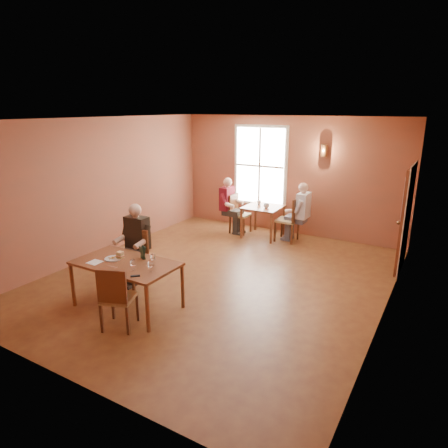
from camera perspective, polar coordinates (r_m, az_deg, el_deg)
The scene contains 29 objects.
ground at distance 7.83m, azimuth -0.74°, elevation -7.75°, with size 6.00×7.00×0.01m, color brown.
wall_back at distance 10.44m, azimuth 9.24°, elevation 6.81°, with size 6.00×0.04×3.00m, color brown.
wall_front at distance 4.84m, azimuth -22.81°, elevation -5.62°, with size 6.00×0.04×3.00m, color brown.
wall_left at distance 9.23m, azimuth -17.03°, elevation 5.05°, with size 0.04×7.00×3.00m, color brown.
wall_right at distance 6.39m, azimuth 22.93°, elevation -0.41°, with size 0.04×7.00×3.00m, color brown.
ceiling at distance 7.15m, azimuth -0.84°, elevation 14.76°, with size 6.00×7.00×0.04m, color white.
window at distance 10.68m, azimuth 5.15°, elevation 8.25°, with size 1.36×0.10×1.96m, color white.
door at distance 8.72m, azimuth 24.36°, elevation 0.61°, with size 0.12×1.04×2.10m, color maroon.
wall_sconce at distance 9.97m, azimuth 14.10°, elevation 10.15°, with size 0.16×0.16×0.28m, color brown.
main_table at distance 6.82m, azimuth -13.65°, elevation -8.42°, with size 1.69×0.95×0.79m, color brown, non-canonical shape.
chair_diner_main at distance 7.52m, azimuth -13.08°, elevation -4.92°, with size 0.46×0.46×1.05m, color brown, non-canonical shape.
diner_main at distance 7.43m, azimuth -13.34°, elevation -3.56°, with size 0.58×0.58×1.45m, color black, non-canonical shape.
chair_empty at distance 6.22m, azimuth -14.82°, elevation -9.97°, with size 0.44×0.44×1.00m, color #3F230E, non-canonical shape.
plate_food at distance 6.85m, azimuth -15.56°, elevation -4.72°, with size 0.28×0.28×0.04m, color white.
sandwich at distance 6.80m, azimuth -14.60°, elevation -4.45°, with size 0.09×0.09×0.11m, color tan.
goblet_a at distance 6.44m, azimuth -10.11°, elevation -4.97°, with size 0.08×0.08×0.20m, color white, non-canonical shape.
goblet_b at distance 6.18m, azimuth -10.48°, elevation -5.93°, with size 0.08×0.08×0.19m, color white, non-canonical shape.
goblet_c at distance 6.28m, azimuth -12.90°, elevation -5.70°, with size 0.08×0.08×0.19m, color white, non-canonical shape.
menu_stand at distance 6.72m, azimuth -11.55°, elevation -4.02°, with size 0.13×0.06×0.21m, color #203B2A.
knife at distance 6.53m, azimuth -15.68°, elevation -5.92°, with size 0.20×0.02×0.00m, color white.
napkin at distance 6.80m, azimuth -17.98°, elevation -5.21°, with size 0.20×0.20×0.01m, color white.
sunglasses at distance 6.11m, azimuth -12.55°, elevation -7.23°, with size 0.14×0.04×0.02m, color black.
second_table at distance 10.20m, azimuth 5.58°, elevation 0.36°, with size 0.90×0.90×0.79m, color brown, non-canonical shape.
chair_diner_white at distance 9.92m, azimuth 9.01°, elevation 0.68°, with size 0.49×0.49×1.10m, color #51331A, non-canonical shape.
diner_white at distance 9.87m, azimuth 9.22°, elevation 1.56°, with size 0.57×0.57×1.42m, color silver, non-canonical shape.
chair_diner_maroon at distance 10.45m, azimuth 2.37°, elevation 1.45°, with size 0.45×0.45×1.02m, color brown, non-canonical shape.
diner_maroon at distance 10.41m, azimuth 2.23°, elevation 2.49°, with size 0.56×0.56×1.40m, color maroon, non-canonical shape.
cup_a at distance 9.95m, azimuth 6.07°, elevation 2.61°, with size 0.14×0.14×0.11m, color silver.
cup_b at distance 10.27m, azimuth 5.04°, elevation 3.06°, with size 0.11×0.11×0.10m, color silver.
Camera 1 is at (3.69, -6.12, 3.21)m, focal length 32.00 mm.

